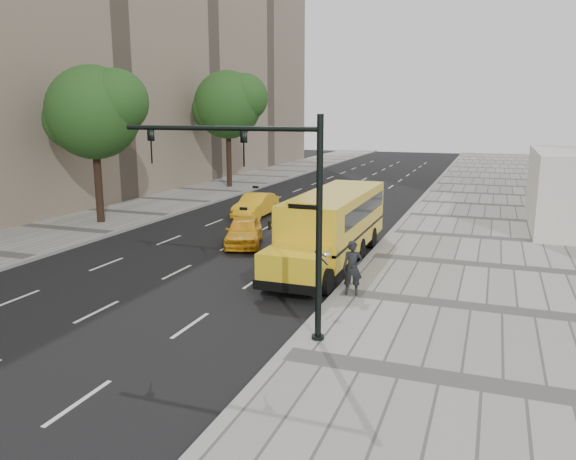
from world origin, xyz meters
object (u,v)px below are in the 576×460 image
(taxi_far, at_px, (256,205))
(pedestrian, at_px, (353,268))
(traffic_signal, at_px, (271,199))
(school_bus, at_px, (334,221))
(tree_b, at_px, (95,112))
(tree_c, at_px, (229,104))
(taxi_near, at_px, (244,231))

(taxi_far, height_order, pedestrian, pedestrian)
(traffic_signal, bearing_deg, school_bus, 94.36)
(school_bus, bearing_deg, taxi_far, 131.14)
(tree_b, relative_size, taxi_far, 2.06)
(school_bus, relative_size, taxi_far, 2.62)
(school_bus, bearing_deg, pedestrian, -67.20)
(tree_c, distance_m, taxi_near, 22.40)
(tree_c, distance_m, school_bus, 25.67)
(tree_b, height_order, taxi_far, tree_b)
(tree_c, height_order, school_bus, tree_c)
(tree_b, relative_size, pedestrian, 4.70)
(school_bus, xyz_separation_m, taxi_near, (-4.92, 1.21, -1.06))
(school_bus, xyz_separation_m, taxi_far, (-7.44, 8.52, -1.04))
(tree_b, bearing_deg, traffic_signal, -38.05)
(school_bus, relative_size, pedestrian, 6.00)
(tree_c, xyz_separation_m, taxi_far, (7.45, -11.70, -6.38))
(tree_b, relative_size, school_bus, 0.78)
(tree_c, relative_size, taxi_far, 2.25)
(taxi_near, xyz_separation_m, traffic_signal, (5.61, -10.29, 3.39))
(taxi_far, bearing_deg, tree_c, 121.51)
(tree_c, height_order, traffic_signal, tree_c)
(pedestrian, distance_m, traffic_signal, 5.32)
(pedestrian, bearing_deg, tree_c, 111.81)
(taxi_far, bearing_deg, taxi_near, -71.93)
(tree_b, distance_m, tree_c, 17.10)
(tree_b, xyz_separation_m, taxi_far, (7.46, 5.39, -5.74))
(tree_c, relative_size, taxi_near, 2.39)
(pedestrian, bearing_deg, taxi_near, 126.61)
(taxi_near, bearing_deg, tree_c, 98.02)
(tree_b, height_order, tree_c, tree_c)
(taxi_far, bearing_deg, traffic_signal, -66.18)
(taxi_near, bearing_deg, school_bus, -33.53)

